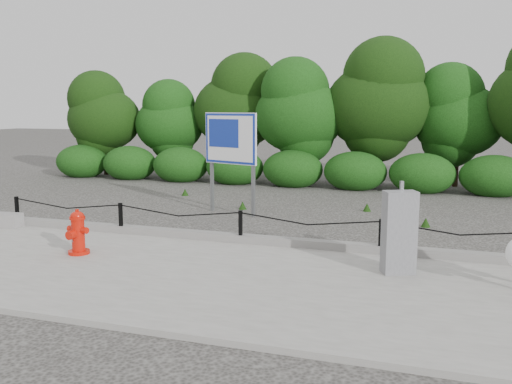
{
  "coord_description": "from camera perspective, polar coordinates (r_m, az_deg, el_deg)",
  "views": [
    {
      "loc": [
        3.26,
        -9.08,
        2.53
      ],
      "look_at": [
        0.23,
        0.2,
        1.0
      ],
      "focal_mm": 38.0,
      "sensor_mm": 36.0,
      "label": 1
    }
  ],
  "objects": [
    {
      "name": "ground",
      "position": [
        9.97,
        -1.63,
        -5.79
      ],
      "size": [
        90.0,
        90.0,
        0.0
      ],
      "primitive_type": "plane",
      "color": "#2D2B28",
      "rests_on": "ground"
    },
    {
      "name": "sidewalk",
      "position": [
        8.18,
        -6.42,
        -8.86
      ],
      "size": [
        14.0,
        4.0,
        0.08
      ],
      "primitive_type": "cube",
      "color": "gray",
      "rests_on": "ground"
    },
    {
      "name": "curb",
      "position": [
        9.98,
        -1.54,
        -4.89
      ],
      "size": [
        14.0,
        0.22,
        0.14
      ],
      "primitive_type": "cube",
      "color": "slate",
      "rests_on": "sidewalk"
    },
    {
      "name": "chain_barrier",
      "position": [
        9.87,
        -1.65,
        -3.23
      ],
      "size": [
        10.06,
        0.06,
        0.6
      ],
      "color": "black",
      "rests_on": "sidewalk"
    },
    {
      "name": "treeline",
      "position": [
        18.15,
        11.11,
        8.78
      ],
      "size": [
        20.16,
        3.73,
        4.82
      ],
      "color": "black",
      "rests_on": "ground"
    },
    {
      "name": "fire_hydrant",
      "position": [
        9.6,
        -18.26,
        -4.09
      ],
      "size": [
        0.41,
        0.43,
        0.77
      ],
      "rotation": [
        0.0,
        0.0,
        -0.13
      ],
      "color": "red",
      "rests_on": "sidewalk"
    },
    {
      "name": "concrete_block",
      "position": [
        12.45,
        -25.27,
        -2.65
      ],
      "size": [
        0.9,
        0.39,
        0.28
      ],
      "primitive_type": "cube",
      "rotation": [
        0.0,
        0.0,
        0.09
      ],
      "color": "gray",
      "rests_on": "sidewalk"
    },
    {
      "name": "utility_cabinet",
      "position": [
        8.29,
        14.83,
        -4.13
      ],
      "size": [
        0.54,
        0.44,
        1.37
      ],
      "rotation": [
        0.0,
        0.0,
        0.42
      ],
      "color": "gray",
      "rests_on": "sidewalk"
    },
    {
      "name": "advertising_sign",
      "position": [
        12.8,
        -2.71,
        5.17
      ],
      "size": [
        1.44,
        0.55,
        2.41
      ],
      "rotation": [
        0.0,
        0.0,
        -0.32
      ],
      "color": "slate",
      "rests_on": "ground"
    }
  ]
}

